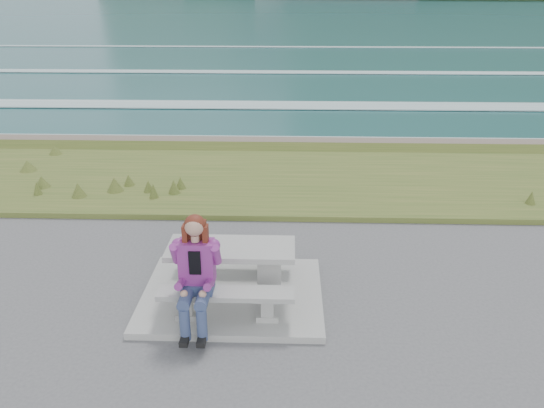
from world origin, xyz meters
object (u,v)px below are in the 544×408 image
picnic_table (231,257)px  bench_landward (226,298)px  seated_woman (196,289)px  bench_seaward (236,249)px

picnic_table → bench_landward: 0.74m
picnic_table → seated_woman: size_ratio=1.18×
picnic_table → bench_seaward: bearing=90.0°
seated_woman → picnic_table: bearing=67.1°
picnic_table → bench_landward: size_ratio=1.00×
picnic_table → bench_seaward: (0.00, 0.70, -0.23)m
picnic_table → bench_landward: (0.00, -0.70, -0.23)m
bench_landward → seated_woman: bearing=-158.4°
bench_seaward → seated_woman: 1.60m
picnic_table → seated_woman: (-0.37, -0.84, -0.02)m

